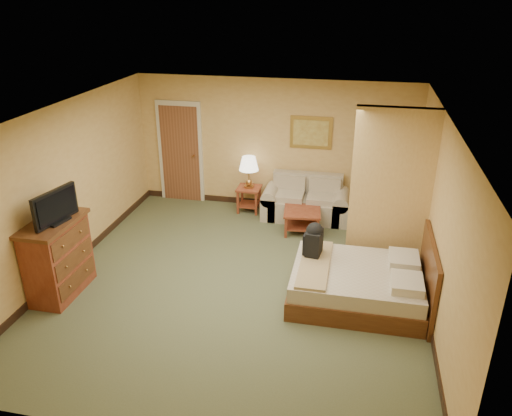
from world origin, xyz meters
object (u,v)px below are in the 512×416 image
(loveseat, at_px, (306,204))
(bed, at_px, (361,283))
(dresser, at_px, (58,258))
(coffee_table, at_px, (302,216))

(loveseat, height_order, bed, bed)
(dresser, bearing_deg, loveseat, 46.63)
(coffee_table, height_order, bed, bed)
(loveseat, distance_m, bed, 2.89)
(coffee_table, distance_m, dresser, 4.22)
(coffee_table, xyz_separation_m, bed, (1.10, -2.04, -0.03))
(bed, bearing_deg, dresser, -170.71)
(dresser, bearing_deg, coffee_table, 40.62)
(loveseat, bearing_deg, bed, -67.39)
(dresser, height_order, bed, dresser)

